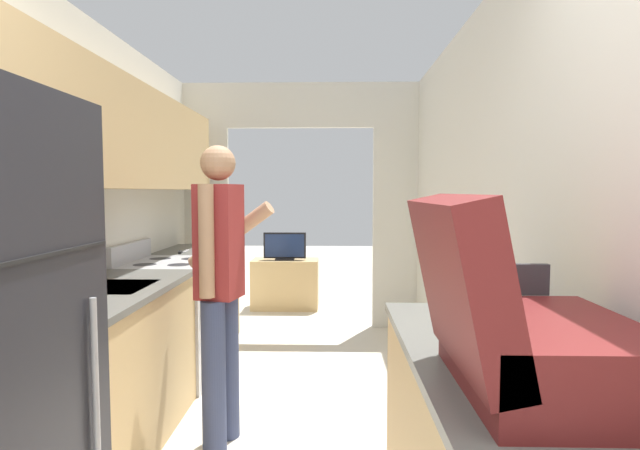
# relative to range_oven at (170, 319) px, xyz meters

# --- Properties ---
(wall_left) EXTENTS (0.38, 6.75, 2.50)m
(wall_left) POSITION_rel_range_oven_xyz_m (-0.26, -0.94, 1.01)
(wall_left) COLOR silver
(wall_left) RESTS_ON ground_plane
(wall_right) EXTENTS (0.06, 6.75, 2.50)m
(wall_right) POSITION_rel_range_oven_xyz_m (2.11, -1.34, 0.80)
(wall_right) COLOR silver
(wall_right) RESTS_ON ground_plane
(wall_far_with_doorway) EXTENTS (2.79, 0.06, 2.50)m
(wall_far_with_doorway) POSITION_rel_range_oven_xyz_m (0.89, 1.46, 0.98)
(wall_far_with_doorway) COLOR silver
(wall_far_with_doorway) RESTS_ON ground_plane
(counter_left) EXTENTS (0.62, 3.12, 0.88)m
(counter_left) POSITION_rel_range_oven_xyz_m (-0.01, -0.45, -0.00)
(counter_left) COLOR tan
(counter_left) RESTS_ON ground_plane
(range_oven) EXTENTS (0.66, 0.73, 1.02)m
(range_oven) POSITION_rel_range_oven_xyz_m (0.00, 0.00, 0.00)
(range_oven) COLOR #B7B7BC
(range_oven) RESTS_ON ground_plane
(person) EXTENTS (0.53, 0.43, 1.65)m
(person) POSITION_rel_range_oven_xyz_m (0.60, -0.97, 0.44)
(person) COLOR #384266
(person) RESTS_ON ground_plane
(suitcase) EXTENTS (0.54, 0.61, 0.52)m
(suitcase) POSITION_rel_range_oven_xyz_m (1.70, -2.36, 0.60)
(suitcase) COLOR #5B1919
(suitcase) RESTS_ON counter_right
(book_stack) EXTENTS (0.24, 0.31, 0.08)m
(book_stack) POSITION_rel_range_oven_xyz_m (1.80, -1.89, 0.48)
(book_stack) COLOR #2D4C99
(book_stack) RESTS_ON counter_right
(tv_cabinet) EXTENTS (0.79, 0.42, 0.59)m
(tv_cabinet) POSITION_rel_range_oven_xyz_m (0.65, 2.27, -0.15)
(tv_cabinet) COLOR tan
(tv_cabinet) RESTS_ON ground_plane
(television) EXTENTS (0.50, 0.16, 0.33)m
(television) POSITION_rel_range_oven_xyz_m (0.65, 2.23, 0.30)
(television) COLOR black
(television) RESTS_ON tv_cabinet
(knife) EXTENTS (0.07, 0.33, 0.02)m
(knife) POSITION_rel_range_oven_xyz_m (-0.07, 0.55, 0.44)
(knife) COLOR #B7B7BC
(knife) RESTS_ON counter_left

